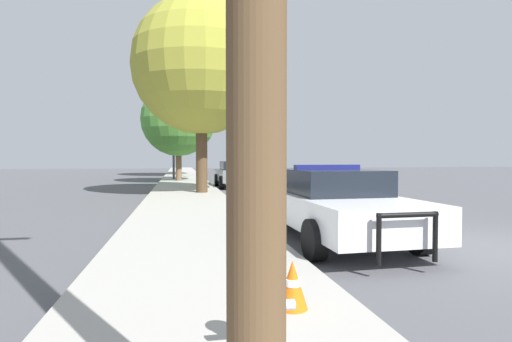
{
  "coord_description": "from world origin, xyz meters",
  "views": [
    {
      "loc": [
        -5.37,
        -6.04,
        1.58
      ],
      "look_at": [
        -1.05,
        16.45,
        0.82
      ],
      "focal_mm": 28.0,
      "sensor_mm": 36.0,
      "label": 1
    }
  ],
  "objects_px": {
    "police_car": "(331,202)",
    "tree_sidewalk_far": "(179,115)",
    "box_truck": "(240,157)",
    "tree_sidewalk_mid": "(178,119)",
    "traffic_cone": "(292,284)",
    "car_background_midblock": "(235,173)",
    "car_background_distant": "(239,166)",
    "traffic_light": "(192,123)",
    "fire_hydrant": "(263,302)",
    "tree_sidewalk_near": "(201,66)"
  },
  "relations": [
    {
      "from": "police_car",
      "to": "tree_sidewalk_far",
      "type": "xyz_separation_m",
      "value": [
        -2.95,
        27.9,
        4.57
      ]
    },
    {
      "from": "box_truck",
      "to": "tree_sidewalk_mid",
      "type": "bearing_deg",
      "value": 71.27
    },
    {
      "from": "tree_sidewalk_mid",
      "to": "traffic_cone",
      "type": "bearing_deg",
      "value": -87.15
    },
    {
      "from": "traffic_cone",
      "to": "police_car",
      "type": "bearing_deg",
      "value": 63.58
    },
    {
      "from": "police_car",
      "to": "car_background_midblock",
      "type": "relative_size",
      "value": 1.25
    },
    {
      "from": "tree_sidewalk_far",
      "to": "car_background_distant",
      "type": "bearing_deg",
      "value": 44.53
    },
    {
      "from": "car_background_midblock",
      "to": "traffic_cone",
      "type": "relative_size",
      "value": 8.62
    },
    {
      "from": "traffic_light",
      "to": "tree_sidewalk_far",
      "type": "height_order",
      "value": "tree_sidewalk_far"
    },
    {
      "from": "car_background_distant",
      "to": "box_truck",
      "type": "distance_m",
      "value": 7.19
    },
    {
      "from": "car_background_distant",
      "to": "box_truck",
      "type": "height_order",
      "value": "box_truck"
    },
    {
      "from": "tree_sidewalk_mid",
      "to": "fire_hydrant",
      "type": "bearing_deg",
      "value": -88.35
    },
    {
      "from": "police_car",
      "to": "tree_sidewalk_near",
      "type": "relative_size",
      "value": 0.61
    },
    {
      "from": "traffic_light",
      "to": "car_background_midblock",
      "type": "bearing_deg",
      "value": -73.41
    },
    {
      "from": "car_background_distant",
      "to": "tree_sidewalk_mid",
      "type": "bearing_deg",
      "value": -110.61
    },
    {
      "from": "tree_sidewalk_near",
      "to": "fire_hydrant",
      "type": "bearing_deg",
      "value": -91.24
    },
    {
      "from": "box_truck",
      "to": "tree_sidewalk_far",
      "type": "bearing_deg",
      "value": 60.18
    },
    {
      "from": "tree_sidewalk_far",
      "to": "tree_sidewalk_mid",
      "type": "bearing_deg",
      "value": -89.99
    },
    {
      "from": "traffic_light",
      "to": "fire_hydrant",
      "type": "bearing_deg",
      "value": -90.64
    },
    {
      "from": "tree_sidewalk_mid",
      "to": "tree_sidewalk_far",
      "type": "bearing_deg",
      "value": 90.01
    },
    {
      "from": "traffic_light",
      "to": "car_background_distant",
      "type": "xyz_separation_m",
      "value": [
        5.28,
        13.5,
        -3.21
      ]
    },
    {
      "from": "police_car",
      "to": "traffic_light",
      "type": "xyz_separation_m",
      "value": [
        -2.01,
        20.52,
        3.24
      ]
    },
    {
      "from": "box_truck",
      "to": "tree_sidewalk_near",
      "type": "relative_size",
      "value": 0.97
    },
    {
      "from": "traffic_light",
      "to": "traffic_cone",
      "type": "height_order",
      "value": "traffic_light"
    },
    {
      "from": "tree_sidewalk_near",
      "to": "tree_sidewalk_far",
      "type": "distance_m",
      "value": 18.43
    },
    {
      "from": "tree_sidewalk_near",
      "to": "tree_sidewalk_far",
      "type": "bearing_deg",
      "value": 93.01
    },
    {
      "from": "police_car",
      "to": "car_background_midblock",
      "type": "distance_m",
      "value": 13.7
    },
    {
      "from": "fire_hydrant",
      "to": "box_truck",
      "type": "height_order",
      "value": "box_truck"
    },
    {
      "from": "traffic_light",
      "to": "traffic_cone",
      "type": "xyz_separation_m",
      "value": [
        0.17,
        -24.23,
        -3.6
      ]
    },
    {
      "from": "tree_sidewalk_mid",
      "to": "tree_sidewalk_far",
      "type": "distance_m",
      "value": 9.44
    },
    {
      "from": "fire_hydrant",
      "to": "tree_sidewalk_mid",
      "type": "relative_size",
      "value": 0.11
    },
    {
      "from": "car_background_midblock",
      "to": "tree_sidewalk_mid",
      "type": "relative_size",
      "value": 0.64
    },
    {
      "from": "box_truck",
      "to": "tree_sidewalk_mid",
      "type": "height_order",
      "value": "tree_sidewalk_mid"
    },
    {
      "from": "car_background_midblock",
      "to": "box_truck",
      "type": "distance_m",
      "value": 27.73
    },
    {
      "from": "police_car",
      "to": "car_background_distant",
      "type": "xyz_separation_m",
      "value": [
        3.27,
        34.02,
        0.04
      ]
    },
    {
      "from": "car_background_midblock",
      "to": "traffic_cone",
      "type": "height_order",
      "value": "car_background_midblock"
    },
    {
      "from": "police_car",
      "to": "box_truck",
      "type": "relative_size",
      "value": 0.64
    },
    {
      "from": "traffic_light",
      "to": "tree_sidewalk_near",
      "type": "relative_size",
      "value": 0.67
    },
    {
      "from": "fire_hydrant",
      "to": "traffic_cone",
      "type": "relative_size",
      "value": 1.48
    },
    {
      "from": "box_truck",
      "to": "tree_sidewalk_far",
      "type": "xyz_separation_m",
      "value": [
        -7.34,
        -13.16,
        3.61
      ]
    },
    {
      "from": "police_car",
      "to": "traffic_cone",
      "type": "bearing_deg",
      "value": 62.2
    },
    {
      "from": "car_background_midblock",
      "to": "tree_sidewalk_near",
      "type": "height_order",
      "value": "tree_sidewalk_near"
    },
    {
      "from": "traffic_light",
      "to": "traffic_cone",
      "type": "distance_m",
      "value": 24.5
    },
    {
      "from": "box_truck",
      "to": "tree_sidewalk_mid",
      "type": "distance_m",
      "value": 23.8
    },
    {
      "from": "car_background_midblock",
      "to": "tree_sidewalk_mid",
      "type": "height_order",
      "value": "tree_sidewalk_mid"
    },
    {
      "from": "police_car",
      "to": "car_background_distant",
      "type": "height_order",
      "value": "police_car"
    },
    {
      "from": "car_background_distant",
      "to": "tree_sidewalk_far",
      "type": "height_order",
      "value": "tree_sidewalk_far"
    },
    {
      "from": "car_background_midblock",
      "to": "traffic_cone",
      "type": "distance_m",
      "value": 17.51
    },
    {
      "from": "box_truck",
      "to": "traffic_cone",
      "type": "distance_m",
      "value": 45.22
    },
    {
      "from": "police_car",
      "to": "tree_sidewalk_far",
      "type": "bearing_deg",
      "value": -85.33
    },
    {
      "from": "traffic_light",
      "to": "tree_sidewalk_far",
      "type": "bearing_deg",
      "value": 97.28
    }
  ]
}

